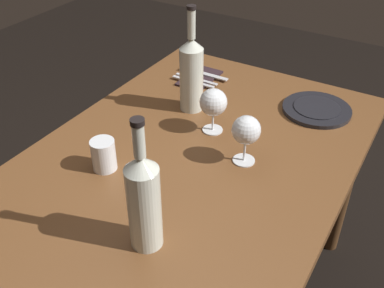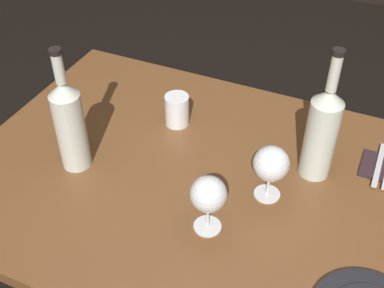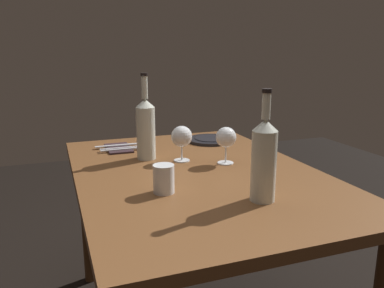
{
  "view_description": "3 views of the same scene",
  "coord_description": "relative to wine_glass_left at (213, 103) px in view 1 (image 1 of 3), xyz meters",
  "views": [
    {
      "loc": [
        -0.93,
        -0.56,
        1.56
      ],
      "look_at": [
        -0.03,
        -0.02,
        0.8
      ],
      "focal_mm": 42.22,
      "sensor_mm": 36.0,
      "label": 1
    },
    {
      "loc": [
        0.33,
        -0.86,
        1.64
      ],
      "look_at": [
        -0.05,
        -0.02,
        0.86
      ],
      "focal_mm": 46.43,
      "sensor_mm": 36.0,
      "label": 2
    },
    {
      "loc": [
        -1.35,
        0.51,
        1.2
      ],
      "look_at": [
        -0.0,
        0.02,
        0.85
      ],
      "focal_mm": 36.59,
      "sensor_mm": 36.0,
      "label": 3
    }
  ],
  "objects": [
    {
      "name": "fork_outer",
      "position": [
        0.24,
        0.22,
        -0.09
      ],
      "size": [
        0.01,
        0.18,
        0.0
      ],
      "color": "silver",
      "rests_on": "folded_napkin"
    },
    {
      "name": "wine_bottle_second",
      "position": [
        0.09,
        0.13,
        0.03
      ],
      "size": [
        0.08,
        0.08,
        0.36
      ],
      "color": "silver",
      "rests_on": "dining_table"
    },
    {
      "name": "wine_glass_right",
      "position": [
        -0.1,
        -0.16,
        0.0
      ],
      "size": [
        0.08,
        0.08,
        0.15
      ],
      "color": "white",
      "rests_on": "dining_table"
    },
    {
      "name": "folded_napkin",
      "position": [
        0.29,
        0.22,
        -0.1
      ],
      "size": [
        0.19,
        0.11,
        0.01
      ],
      "color": "#2D1E23",
      "rests_on": "dining_table"
    },
    {
      "name": "water_tumbler",
      "position": [
        -0.33,
        0.17,
        -0.06
      ],
      "size": [
        0.07,
        0.07,
        0.09
      ],
      "color": "white",
      "rests_on": "dining_table"
    },
    {
      "name": "wine_bottle",
      "position": [
        -0.5,
        -0.1,
        0.03
      ],
      "size": [
        0.08,
        0.08,
        0.35
      ],
      "color": "silver",
      "rests_on": "dining_table"
    },
    {
      "name": "wine_glass_left",
      "position": [
        0.0,
        0.0,
        0.0
      ],
      "size": [
        0.09,
        0.09,
        0.15
      ],
      "color": "white",
      "rests_on": "dining_table"
    },
    {
      "name": "fork_inner",
      "position": [
        0.27,
        0.22,
        -0.09
      ],
      "size": [
        0.01,
        0.18,
        0.0
      ],
      "color": "silver",
      "rests_on": "folded_napkin"
    },
    {
      "name": "dinner_plate",
      "position": [
        0.29,
        -0.25,
        -0.09
      ],
      "size": [
        0.24,
        0.24,
        0.02
      ],
      "color": "black",
      "rests_on": "dining_table"
    },
    {
      "name": "dining_table",
      "position": [
        -0.15,
        -0.01,
        -0.19
      ],
      "size": [
        1.3,
        0.9,
        0.74
      ],
      "color": "brown",
      "rests_on": "ground"
    },
    {
      "name": "table_knife",
      "position": [
        0.32,
        0.22,
        -0.09
      ],
      "size": [
        0.02,
        0.21,
        0.0
      ],
      "color": "silver",
      "rests_on": "folded_napkin"
    }
  ]
}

